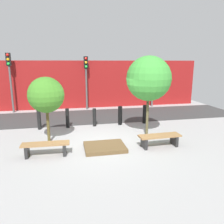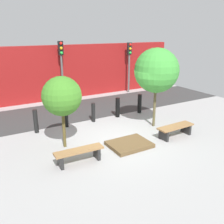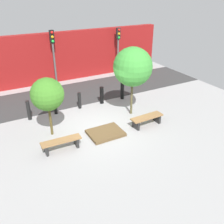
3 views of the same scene
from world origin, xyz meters
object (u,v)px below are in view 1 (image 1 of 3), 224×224
Objects in this scene: tree_behind_left_bench at (46,95)px; tree_behind_right_bench at (149,79)px; bollard_right at (120,115)px; traffic_light_west at (10,72)px; traffic_light_mid_west at (86,73)px; bench_right at (160,138)px; bollard_far_left at (39,119)px; bollard_center at (94,117)px; bollard_left at (67,118)px; bollard_far_right at (145,114)px; planter_bed at (105,147)px; bench_left at (46,147)px; traffic_light_mid_east at (153,74)px.

tree_behind_right_bench is at bearing -0.00° from tree_behind_left_bench.
traffic_light_west is at bearing 145.96° from bollard_right.
traffic_light_mid_west is (4.68, -0.00, -0.12)m from traffic_light_west.
bench_right is 2.54m from tree_behind_right_bench.
bollard_far_left reaches higher than bollard_center.
bollard_left reaches higher than bench_right.
tree_behind_right_bench reaches higher than bollard_far_left.
bollard_far_left is (-4.72, 1.86, -1.97)m from tree_behind_right_bench.
tree_behind_left_bench is at bearing -158.52° from bollard_far_right.
planter_bed is 1.56× the size of bollard_right.
bollard_far_left reaches higher than bench_right.
bollard_left is at bearing -50.36° from traffic_light_west.
bollard_far_left is (-0.57, 3.22, 0.17)m from bench_left.
bench_left is 0.44× the size of traffic_light_west.
traffic_light_mid_east is at bearing 66.22° from tree_behind_right_bench.
bollard_far_right is (5.29, 0.00, -0.02)m from bollard_far_left.
bollard_far_left is 8.57m from traffic_light_mid_east.
bollard_right is at bearing -129.65° from traffic_light_mid_east.
bench_right is at bearing -5.50° from planter_bed.
planter_bed is at bearing 7.52° from bench_left.
planter_bed is 0.43× the size of traffic_light_mid_west.
bollard_far_right is (4.72, 1.86, -1.42)m from tree_behind_left_bench.
bollard_far_right is at bearing 48.75° from planter_bed.
traffic_light_mid_east is (2.61, 7.27, 1.97)m from bench_right.
tree_behind_right_bench reaches higher than bollard_far_right.
bollard_left is at bearing 151.33° from tree_behind_right_bench.
bollard_far_right is 0.28× the size of traffic_light_mid_west.
bollard_right is 0.99× the size of bollard_far_right.
tree_behind_left_bench is 4.19m from tree_behind_right_bench.
traffic_light_west reaches higher than bench_right.
bench_right is 4.68m from bollard_left.
tree_behind_right_bench is 5.45m from bollard_far_left.
traffic_light_mid_east is at bearing 28.97° from bollard_far_left.
traffic_light_mid_west is at bearing -0.00° from traffic_light_west.
bench_left is 0.62× the size of tree_behind_left_bench.
bollard_right is (3.40, 1.86, -1.43)m from tree_behind_left_bench.
traffic_light_mid_west is (2.08, 5.92, 0.52)m from tree_behind_left_bench.
traffic_light_mid_east is (2.61, 5.92, -0.17)m from tree_behind_right_bench.
bollard_far_left is at bearing 143.72° from bench_right.
tree_behind_right_bench is 6.27m from traffic_light_mid_west.
bollard_far_right is at bearing 0.00° from bollard_right.
bollard_right is at bearing 112.10° from tree_behind_right_bench.
bollard_right is (1.32, 3.02, 0.41)m from planter_bed.
traffic_light_mid_east is at bearing -0.01° from traffic_light_mid_west.
bollard_center is (2.08, 1.86, -1.46)m from tree_behind_left_bench.
bollard_center is 1.32m from bollard_right.
bench_right is 0.46× the size of traffic_light_mid_west.
bench_left is 1.00× the size of bench_right.
planter_bed is 3.01m from tree_behind_left_bench.
tree_behind_left_bench is 2.72× the size of bollard_right.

